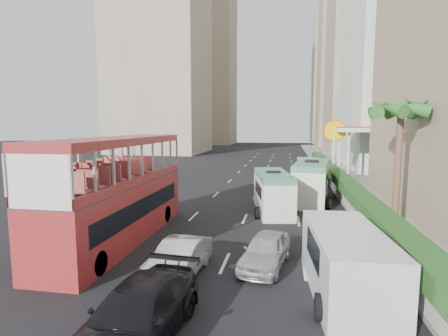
% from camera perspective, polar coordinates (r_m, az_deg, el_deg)
% --- Properties ---
extents(ground_plane, '(200.00, 200.00, 0.00)m').
position_cam_1_polar(ground_plane, '(16.66, 2.73, -12.79)').
color(ground_plane, black).
rests_on(ground_plane, ground).
extents(double_decker_bus, '(2.50, 11.00, 5.06)m').
position_cam_1_polar(double_decker_bus, '(17.75, -16.83, -3.38)').
color(double_decker_bus, maroon).
rests_on(double_decker_bus, ground).
extents(car_silver_lane_a, '(1.74, 4.14, 1.33)m').
position_cam_1_polar(car_silver_lane_a, '(13.82, -7.29, -17.12)').
color(car_silver_lane_a, silver).
rests_on(car_silver_lane_a, ground).
extents(car_silver_lane_b, '(2.24, 4.10, 1.32)m').
position_cam_1_polar(car_silver_lane_b, '(14.68, 6.76, -15.62)').
color(car_silver_lane_b, silver).
rests_on(car_silver_lane_b, ground).
extents(van_asset, '(2.24, 4.51, 1.23)m').
position_cam_1_polar(van_asset, '(31.13, 8.14, -3.52)').
color(van_asset, silver).
rests_on(van_asset, ground).
extents(minibus_near, '(2.95, 6.07, 2.58)m').
position_cam_1_polar(minibus_near, '(23.09, 7.99, -3.92)').
color(minibus_near, silver).
rests_on(minibus_near, ground).
extents(minibus_far, '(3.15, 6.90, 2.95)m').
position_cam_1_polar(minibus_far, '(26.65, 14.06, -2.21)').
color(minibus_far, silver).
rests_on(minibus_far, ground).
extents(panel_van_near, '(2.61, 5.63, 2.19)m').
position_cam_1_polar(panel_van_near, '(12.66, 19.31, -14.41)').
color(panel_van_near, silver).
rests_on(panel_van_near, ground).
extents(panel_van_far, '(2.26, 5.64, 2.25)m').
position_cam_1_polar(panel_van_far, '(35.61, 13.76, -0.49)').
color(panel_van_far, silver).
rests_on(panel_van_far, ground).
extents(sidewalk, '(6.00, 120.00, 0.18)m').
position_cam_1_polar(sidewalk, '(41.52, 19.74, -1.11)').
color(sidewalk, '#99968C').
rests_on(sidewalk, ground).
extents(kerb_wall, '(0.30, 44.00, 1.00)m').
position_cam_1_polar(kerb_wall, '(30.26, 17.99, -2.79)').
color(kerb_wall, silver).
rests_on(kerb_wall, sidewalk).
extents(hedge, '(1.10, 44.00, 0.70)m').
position_cam_1_polar(hedge, '(30.13, 18.05, -1.19)').
color(hedge, '#2D6626').
rests_on(hedge, kerb_wall).
extents(palm_tree, '(0.36, 0.36, 6.40)m').
position_cam_1_polar(palm_tree, '(20.52, 26.50, -0.05)').
color(palm_tree, brown).
rests_on(palm_tree, sidewalk).
extents(shell_station, '(6.50, 8.00, 5.50)m').
position_cam_1_polar(shell_station, '(39.48, 21.81, 2.29)').
color(shell_station, silver).
rests_on(shell_station, ground).
extents(tower_mid, '(16.00, 16.00, 50.00)m').
position_cam_1_polar(tower_mid, '(77.73, 23.25, 20.86)').
color(tower_mid, tan).
rests_on(tower_mid, ground).
extents(tower_far_a, '(14.00, 14.00, 44.00)m').
position_cam_1_polar(tower_far_a, '(100.05, 19.37, 16.00)').
color(tower_far_a, tan).
rests_on(tower_far_a, ground).
extents(tower_far_b, '(14.00, 14.00, 40.00)m').
position_cam_1_polar(tower_far_b, '(121.34, 17.64, 13.45)').
color(tower_far_b, tan).
rests_on(tower_far_b, ground).
extents(tower_left_a, '(18.00, 18.00, 52.00)m').
position_cam_1_polar(tower_left_a, '(77.89, -10.53, 22.02)').
color(tower_left_a, tan).
rests_on(tower_left_a, ground).
extents(tower_left_b, '(16.00, 16.00, 46.00)m').
position_cam_1_polar(tower_left_b, '(109.63, -2.77, 16.08)').
color(tower_left_b, tan).
rests_on(tower_left_b, ground).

